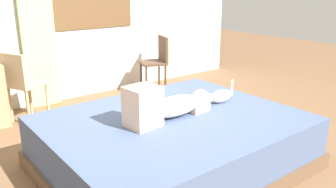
% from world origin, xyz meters
% --- Properties ---
extents(ground_plane, '(16.00, 16.00, 0.00)m').
position_xyz_m(ground_plane, '(0.00, 0.00, 0.00)').
color(ground_plane, brown).
extents(bed, '(2.23, 1.80, 0.48)m').
position_xyz_m(bed, '(-0.03, -0.08, 0.24)').
color(bed, brown).
rests_on(bed, ground).
extents(person_lying, '(0.94, 0.34, 0.34)m').
position_xyz_m(person_lying, '(-0.07, -0.05, 0.60)').
color(person_lying, silver).
rests_on(person_lying, bed).
extents(cat, '(0.36, 0.12, 0.21)m').
position_xyz_m(cat, '(0.59, -0.04, 0.55)').
color(cat, silver).
rests_on(cat, bed).
extents(chair_by_desk, '(0.50, 0.50, 0.86)m').
position_xyz_m(chair_by_desk, '(-0.75, 1.91, 0.51)').
color(chair_by_desk, tan).
rests_on(chair_by_desk, ground).
extents(chair_spare, '(0.48, 0.48, 0.86)m').
position_xyz_m(chair_spare, '(1.30, 1.96, 0.51)').
color(chair_spare, '#4C3828').
rests_on(chair_spare, ground).
extents(curtain_left, '(0.44, 0.06, 2.45)m').
position_xyz_m(curtain_left, '(-0.34, 2.40, 1.22)').
color(curtain_left, '#ADCC75').
rests_on(curtain_left, ground).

